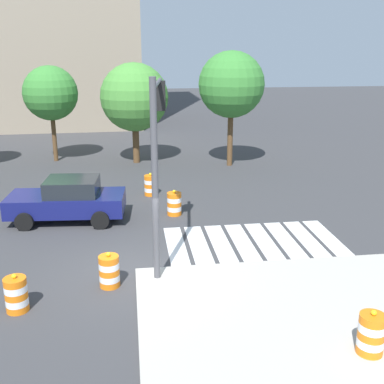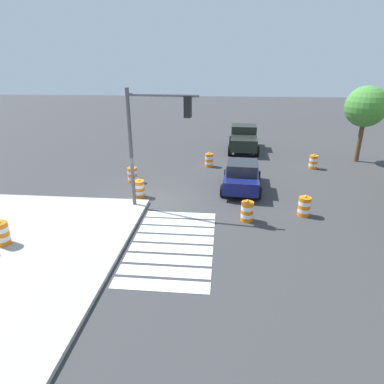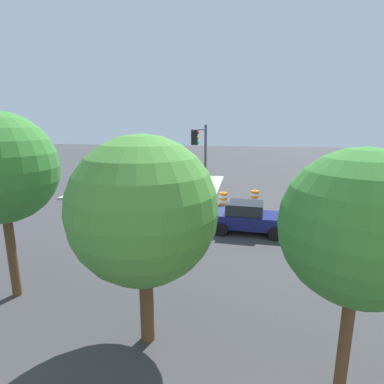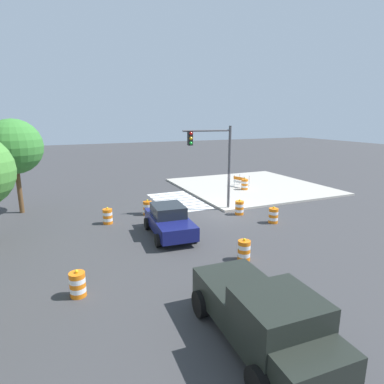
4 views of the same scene
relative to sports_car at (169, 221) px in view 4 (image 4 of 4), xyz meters
name	(u,v)px [view 4 (image 4 of 4)]	position (x,y,z in m)	size (l,w,h in m)	color
ground_plane	(225,213)	(2.41, -4.76, -0.81)	(120.00, 120.00, 0.00)	#38383A
sidewalk_corner	(250,186)	(8.41, -10.76, -0.74)	(12.00, 12.00, 0.15)	#ADA89E
crosswalk_stripes	(178,201)	(6.41, -2.96, -0.80)	(5.85, 3.20, 0.02)	silver
sports_car	(169,221)	(0.00, 0.00, 0.00)	(4.42, 2.38, 1.63)	navy
pickup_truck	(265,318)	(-9.27, 0.56, 0.16)	(5.23, 2.52, 1.92)	black
traffic_barrel_near_corner	(78,284)	(-4.42, 5.00, -0.36)	(0.56, 0.56, 1.02)	orange
traffic_barrel_crosswalk_end	(239,208)	(1.69, -5.43, -0.36)	(0.56, 0.56, 1.02)	orange
traffic_barrel_median_near	(148,208)	(4.02, 0.07, -0.36)	(0.56, 0.56, 1.02)	orange
traffic_barrel_median_far	(108,216)	(3.23, 2.73, -0.36)	(0.56, 0.56, 1.02)	orange
traffic_barrel_far_curb	(244,250)	(-4.23, -2.02, -0.36)	(0.56, 0.56, 1.02)	orange
traffic_barrel_lane_center	(273,216)	(-0.57, -6.41, -0.36)	(0.56, 0.56, 1.02)	orange
traffic_barrel_on_sidewalk	(245,184)	(7.26, -9.38, -0.21)	(0.56, 0.56, 1.02)	orange
construction_barricade	(240,180)	(8.38, -9.66, -0.09)	(1.41, 1.12, 1.00)	silver
traffic_light_pole	(213,153)	(3.14, -4.23, 3.10)	(0.63, 3.27, 5.50)	#4C4C51
street_tree_streetside_mid	(14,147)	(7.82, 7.61, 3.55)	(3.49, 3.49, 6.12)	brown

